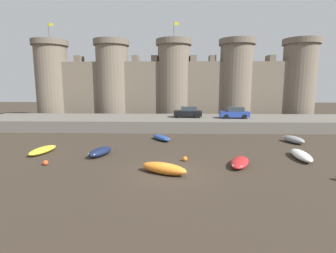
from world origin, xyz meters
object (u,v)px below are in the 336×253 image
at_px(mooring_buoy_near_shore, 185,159).
at_px(rowboat_near_channel_right, 164,168).
at_px(rowboat_foreground_centre, 100,152).
at_px(rowboat_midflat_left, 43,150).
at_px(rowboat_foreground_left, 161,138).
at_px(car_quay_west, 235,113).
at_px(rowboat_near_channel_left, 240,162).
at_px(rowboat_midflat_right, 294,139).
at_px(mooring_buoy_mid_mud, 46,163).
at_px(car_quay_east, 188,112).
at_px(rowboat_foreground_right, 301,155).

bearing_deg(mooring_buoy_near_shore, rowboat_near_channel_right, -116.91).
xyz_separation_m(rowboat_foreground_centre, mooring_buoy_near_shore, (7.52, -1.48, -0.18)).
distance_m(rowboat_midflat_left, rowboat_foreground_left, 12.32).
relative_size(rowboat_foreground_left, rowboat_near_channel_right, 0.91).
bearing_deg(car_quay_west, rowboat_near_channel_left, -100.95).
bearing_deg(rowboat_midflat_right, mooring_buoy_mid_mud, -159.14).
bearing_deg(rowboat_foreground_centre, rowboat_midflat_left, 172.12).
bearing_deg(car_quay_east, rowboat_foreground_right, -61.53).
height_order(mooring_buoy_mid_mud, car_quay_west, car_quay_west).
distance_m(rowboat_foreground_left, rowboat_near_channel_left, 11.56).
relative_size(rowboat_midflat_left, rowboat_foreground_centre, 1.14).
xyz_separation_m(rowboat_near_channel_right, mooring_buoy_near_shore, (1.61, 3.18, -0.21)).
relative_size(rowboat_near_channel_right, rowboat_midflat_right, 1.15).
height_order(rowboat_midflat_left, rowboat_foreground_right, rowboat_foreground_right).
bearing_deg(rowboat_midflat_left, rowboat_near_channel_left, -11.01).
height_order(rowboat_midflat_left, rowboat_near_channel_left, rowboat_near_channel_left).
distance_m(rowboat_near_channel_right, rowboat_foreground_centre, 7.52).
distance_m(rowboat_midflat_left, car_quay_east, 20.99).
distance_m(rowboat_near_channel_right, mooring_buoy_mid_mud, 9.60).
xyz_separation_m(rowboat_midflat_right, mooring_buoy_near_shore, (-12.16, -7.40, -0.19)).
bearing_deg(rowboat_foreground_right, rowboat_near_channel_left, -159.54).
relative_size(rowboat_near_channel_left, car_quay_east, 0.87).
height_order(rowboat_foreground_left, rowboat_near_channel_left, rowboat_foreground_left).
relative_size(rowboat_foreground_right, mooring_buoy_near_shore, 9.72).
distance_m(rowboat_near_channel_left, rowboat_midflat_right, 11.62).
bearing_deg(car_quay_west, rowboat_midflat_left, -145.19).
relative_size(rowboat_near_channel_right, rowboat_foreground_centre, 1.13).
relative_size(rowboat_midflat_left, rowboat_near_channel_left, 1.03).
distance_m(rowboat_midflat_left, rowboat_foreground_right, 23.21).
bearing_deg(rowboat_foreground_left, rowboat_near_channel_right, -85.91).
relative_size(mooring_buoy_near_shore, car_quay_west, 0.10).
bearing_deg(rowboat_foreground_centre, rowboat_near_channel_left, -12.49).
height_order(rowboat_near_channel_right, car_quay_east, car_quay_east).
relative_size(rowboat_midflat_right, mooring_buoy_near_shore, 7.75).
xyz_separation_m(rowboat_foreground_left, mooring_buoy_near_shore, (2.43, -8.30, -0.11)).
distance_m(rowboat_near_channel_right, car_quay_west, 22.12).
height_order(rowboat_near_channel_right, mooring_buoy_mid_mud, rowboat_near_channel_right).
distance_m(rowboat_midflat_right, mooring_buoy_mid_mud, 24.84).
bearing_deg(car_quay_east, car_quay_west, -6.82).
xyz_separation_m(rowboat_near_channel_left, car_quay_east, (-3.24, 18.72, 2.02)).
bearing_deg(rowboat_near_channel_left, rowboat_midflat_right, 47.17).
xyz_separation_m(rowboat_near_channel_right, car_quay_east, (2.63, 20.77, 1.91)).
bearing_deg(rowboat_near_channel_right, mooring_buoy_mid_mud, 169.61).
xyz_separation_m(mooring_buoy_near_shore, car_quay_west, (7.72, 16.79, 2.12)).
bearing_deg(rowboat_near_channel_left, mooring_buoy_mid_mud, -178.81).
height_order(rowboat_near_channel_left, car_quay_east, car_quay_east).
bearing_deg(car_quay_west, mooring_buoy_near_shore, -114.70).
xyz_separation_m(rowboat_foreground_right, mooring_buoy_near_shore, (-10.01, -1.02, -0.13)).
bearing_deg(rowboat_foreground_centre, mooring_buoy_mid_mud, -140.34).
bearing_deg(rowboat_foreground_right, car_quay_west, 98.24).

